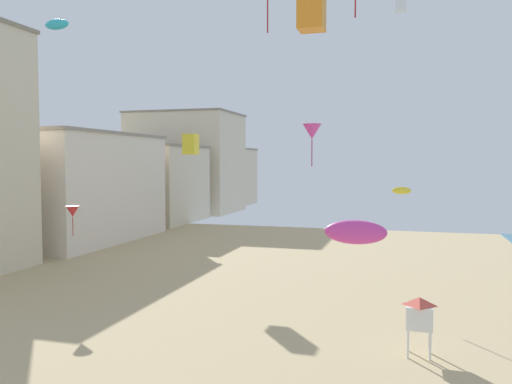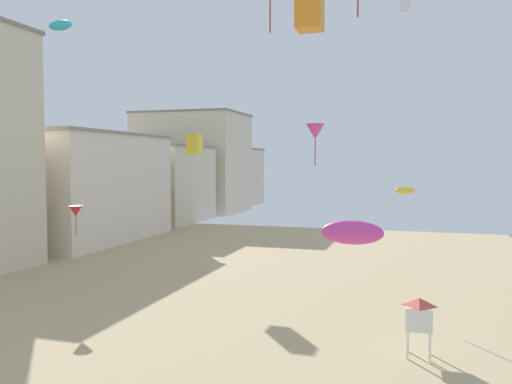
{
  "view_description": "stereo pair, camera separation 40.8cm",
  "coord_description": "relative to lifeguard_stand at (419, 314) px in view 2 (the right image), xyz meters",
  "views": [
    {
      "loc": [
        10.59,
        -5.56,
        8.35
      ],
      "look_at": [
        3.7,
        18.16,
        6.93
      ],
      "focal_mm": 36.78,
      "sensor_mm": 36.0,
      "label": 1
    },
    {
      "loc": [
        10.99,
        -5.44,
        8.35
      ],
      "look_at": [
        3.7,
        18.16,
        6.93
      ],
      "focal_mm": 36.78,
      "sensor_mm": 36.0,
      "label": 2
    }
  ],
  "objects": [
    {
      "name": "boardwalk_hotel_distant",
      "position": [
        -36.43,
        58.2,
        6.43
      ],
      "size": [
        17.1,
        13.47,
        16.52
      ],
      "color": "beige",
      "rests_on": "ground"
    },
    {
      "name": "kite_red_delta",
      "position": [
        -20.72,
        4.91,
        3.42
      ],
      "size": [
        0.83,
        0.83,
        1.89
      ],
      "color": "red"
    },
    {
      "name": "kite_yellow_box",
      "position": [
        -17.32,
        15.68,
        7.94
      ],
      "size": [
        1.04,
        1.04,
        1.63
      ],
      "color": "yellow"
    },
    {
      "name": "kite_yellow_parafoil",
      "position": [
        -0.96,
        13.63,
        4.58
      ],
      "size": [
        1.27,
        0.35,
        0.49
      ],
      "color": "yellow"
    },
    {
      "name": "kite_magenta_delta",
      "position": [
        -7.42,
        15.19,
        8.75
      ],
      "size": [
        1.37,
        1.37,
        3.12
      ],
      "color": "#DB3D9E"
    },
    {
      "name": "boardwalk_hotel_mid",
      "position": [
        -36.43,
        24.59,
        3.88
      ],
      "size": [
        15.95,
        19.45,
        11.43
      ],
      "color": "silver",
      "rests_on": "ground"
    },
    {
      "name": "kite_white_box",
      "position": [
        -1.32,
        21.75,
        19.48
      ],
      "size": [
        0.85,
        0.85,
        1.34
      ],
      "color": "white"
    },
    {
      "name": "kite_magenta_parafoil",
      "position": [
        -2.21,
        -5.67,
        4.17
      ],
      "size": [
        2.08,
        0.58,
        0.81
      ],
      "color": "#DB3D9E"
    },
    {
      "name": "kite_orange_box",
      "position": [
        -4.14,
        -3.47,
        12.22
      ],
      "size": [
        0.97,
        0.97,
        1.52
      ],
      "color": "orange"
    },
    {
      "name": "boardwalk_hotel_furthest",
      "position": [
        -36.43,
        72.99,
        3.68
      ],
      "size": [
        12.92,
        13.05,
        11.04
      ],
      "color": "beige",
      "rests_on": "ground"
    },
    {
      "name": "kite_cyan_parafoil_2",
      "position": [
        -21.16,
        4.36,
        14.85
      ],
      "size": [
        1.64,
        0.46,
        0.64
      ],
      "color": "#2DB7CC"
    },
    {
      "name": "boardwalk_hotel_far",
      "position": [
        -36.43,
        43.1,
        3.5
      ],
      "size": [
        15.08,
        14.07,
        10.66
      ],
      "color": "beige",
      "rests_on": "ground"
    },
    {
      "name": "lifeguard_stand",
      "position": [
        0.0,
        0.0,
        0.0
      ],
      "size": [
        1.1,
        1.1,
        2.55
      ],
      "rotation": [
        0.0,
        0.0,
        -0.14
      ],
      "color": "white",
      "rests_on": "ground"
    }
  ]
}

